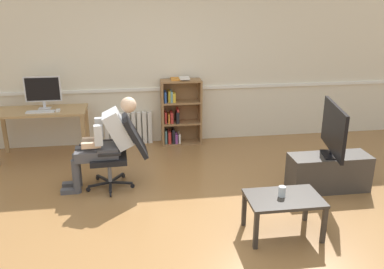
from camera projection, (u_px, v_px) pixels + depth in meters
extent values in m
plane|color=olive|center=(190.00, 216.00, 4.77)|extent=(18.00, 18.00, 0.00)
cube|color=beige|center=(167.00, 62.00, 6.81)|extent=(12.00, 0.10, 2.70)
cube|color=white|center=(168.00, 89.00, 6.89)|extent=(12.00, 0.03, 0.05)
cube|color=tan|center=(84.00, 138.00, 6.23)|extent=(0.06, 0.06, 0.72)
cube|color=tan|center=(87.00, 127.00, 6.73)|extent=(0.06, 0.06, 0.72)
cube|color=tan|center=(5.00, 131.00, 6.55)|extent=(0.06, 0.06, 0.72)
cube|color=tan|center=(40.00, 111.00, 6.27)|extent=(1.36, 0.61, 0.04)
cube|color=silver|center=(45.00, 108.00, 6.32)|extent=(0.18, 0.14, 0.01)
cube|color=silver|center=(45.00, 105.00, 6.32)|extent=(0.04, 0.02, 0.10)
cube|color=silver|center=(43.00, 89.00, 6.24)|extent=(0.54, 0.02, 0.39)
cube|color=black|center=(42.00, 89.00, 6.23)|extent=(0.49, 0.00, 0.35)
cube|color=white|center=(40.00, 112.00, 6.13)|extent=(0.41, 0.12, 0.02)
cube|color=white|center=(58.00, 110.00, 6.18)|extent=(0.06, 0.10, 0.03)
cube|color=olive|center=(162.00, 113.00, 6.84)|extent=(0.03, 0.28, 1.10)
cube|color=olive|center=(200.00, 112.00, 6.93)|extent=(0.03, 0.28, 1.10)
cube|color=olive|center=(180.00, 110.00, 7.01)|extent=(0.63, 0.02, 1.10)
cube|color=olive|center=(182.00, 142.00, 7.06)|extent=(0.60, 0.28, 0.03)
cube|color=olive|center=(181.00, 123.00, 6.94)|extent=(0.60, 0.28, 0.03)
cube|color=olive|center=(181.00, 102.00, 6.82)|extent=(0.60, 0.28, 0.03)
cube|color=olive|center=(181.00, 81.00, 6.71)|extent=(0.60, 0.28, 0.03)
cube|color=#6699A3|center=(166.00, 136.00, 7.00)|extent=(0.03, 0.19, 0.22)
cube|color=red|center=(165.00, 117.00, 6.88)|extent=(0.03, 0.19, 0.19)
cube|color=#2D519E|center=(165.00, 97.00, 6.74)|extent=(0.03, 0.19, 0.18)
cube|color=red|center=(169.00, 137.00, 6.99)|extent=(0.05, 0.19, 0.21)
cube|color=orange|center=(169.00, 118.00, 6.88)|extent=(0.03, 0.19, 0.16)
cube|color=gold|center=(169.00, 96.00, 6.78)|extent=(0.04, 0.19, 0.18)
cube|color=black|center=(173.00, 136.00, 6.99)|extent=(0.04, 0.19, 0.24)
cube|color=red|center=(171.00, 117.00, 6.89)|extent=(0.05, 0.19, 0.18)
cube|color=#6699A3|center=(171.00, 96.00, 6.76)|extent=(0.03, 0.19, 0.19)
cube|color=#89428E|center=(176.00, 138.00, 7.00)|extent=(0.04, 0.19, 0.16)
cube|color=red|center=(178.00, 115.00, 6.90)|extent=(0.03, 0.19, 0.24)
cube|color=gold|center=(174.00, 97.00, 6.78)|extent=(0.05, 0.19, 0.15)
cube|color=white|center=(179.00, 137.00, 7.03)|extent=(0.03, 0.19, 0.15)
cube|color=black|center=(177.00, 117.00, 6.88)|extent=(0.05, 0.19, 0.19)
cube|color=orange|center=(176.00, 79.00, 6.71)|extent=(0.16, 0.22, 0.02)
cube|color=white|center=(184.00, 78.00, 6.66)|extent=(0.16, 0.22, 0.02)
cube|color=white|center=(107.00, 129.00, 6.91)|extent=(0.07, 0.08, 0.55)
cube|color=white|center=(112.00, 129.00, 6.93)|extent=(0.07, 0.08, 0.55)
cube|color=white|center=(118.00, 129.00, 6.94)|extent=(0.07, 0.08, 0.55)
cube|color=white|center=(123.00, 128.00, 6.95)|extent=(0.07, 0.08, 0.55)
cube|color=white|center=(128.00, 128.00, 6.96)|extent=(0.07, 0.08, 0.55)
cube|color=white|center=(134.00, 128.00, 6.98)|extent=(0.07, 0.08, 0.55)
cube|color=white|center=(139.00, 128.00, 6.99)|extent=(0.07, 0.08, 0.55)
cube|color=white|center=(145.00, 127.00, 7.00)|extent=(0.07, 0.08, 0.55)
cube|color=white|center=(150.00, 127.00, 7.01)|extent=(0.07, 0.08, 0.55)
cube|color=black|center=(110.00, 187.00, 5.34)|extent=(0.05, 0.30, 0.02)
cylinder|color=black|center=(111.00, 195.00, 5.21)|extent=(0.02, 0.06, 0.06)
cube|color=black|center=(121.00, 183.00, 5.46)|extent=(0.30, 0.12, 0.02)
cylinder|color=black|center=(133.00, 186.00, 5.45)|extent=(0.06, 0.04, 0.06)
cube|color=black|center=(117.00, 178.00, 5.60)|extent=(0.20, 0.27, 0.02)
cylinder|color=black|center=(123.00, 176.00, 5.74)|extent=(0.05, 0.06, 0.06)
cube|color=black|center=(104.00, 179.00, 5.57)|extent=(0.21, 0.26, 0.02)
cylinder|color=black|center=(98.00, 178.00, 5.68)|extent=(0.05, 0.06, 0.06)
cube|color=black|center=(99.00, 184.00, 5.41)|extent=(0.29, 0.14, 0.02)
cylinder|color=black|center=(88.00, 189.00, 5.35)|extent=(0.06, 0.04, 0.06)
cylinder|color=gray|center=(110.00, 171.00, 5.42)|extent=(0.05, 0.05, 0.30)
cube|color=black|center=(109.00, 158.00, 5.36)|extent=(0.48, 0.48, 0.07)
cube|color=black|center=(135.00, 136.00, 5.33)|extent=(0.32, 0.45, 0.53)
cube|color=black|center=(110.00, 141.00, 5.56)|extent=(0.28, 0.05, 0.03)
cube|color=black|center=(109.00, 155.00, 5.08)|extent=(0.28, 0.05, 0.03)
cube|color=#4C4C51|center=(108.00, 150.00, 5.33)|extent=(0.27, 0.35, 0.14)
cube|color=silver|center=(118.00, 129.00, 5.26)|extent=(0.40, 0.35, 0.52)
sphere|color=beige|center=(128.00, 105.00, 5.18)|extent=(0.20, 0.20, 0.20)
cube|color=black|center=(85.00, 145.00, 5.25)|extent=(0.15, 0.04, 0.02)
cube|color=#4C4C51|center=(92.00, 151.00, 5.39)|extent=(0.42, 0.15, 0.13)
cylinder|color=#4C4C51|center=(77.00, 170.00, 5.44)|extent=(0.10, 0.10, 0.46)
cube|color=#4C4C51|center=(71.00, 184.00, 5.49)|extent=(0.22, 0.10, 0.06)
cube|color=#4C4C51|center=(91.00, 157.00, 5.21)|extent=(0.42, 0.15, 0.13)
cylinder|color=#4C4C51|center=(76.00, 176.00, 5.26)|extent=(0.10, 0.10, 0.46)
cube|color=#4C4C51|center=(70.00, 191.00, 5.30)|extent=(0.22, 0.10, 0.06)
cube|color=silver|center=(99.00, 127.00, 5.37)|extent=(0.10, 0.08, 0.26)
cube|color=beige|center=(92.00, 140.00, 5.34)|extent=(0.24, 0.08, 0.07)
cube|color=silver|center=(98.00, 135.00, 5.07)|extent=(0.10, 0.08, 0.26)
cube|color=beige|center=(91.00, 145.00, 5.16)|extent=(0.24, 0.08, 0.07)
cube|color=#3D3833|center=(328.00, 172.00, 5.35)|extent=(1.04, 0.38, 0.47)
cube|color=black|center=(331.00, 155.00, 5.27)|extent=(0.26, 0.35, 0.02)
cylinder|color=black|center=(331.00, 152.00, 5.26)|extent=(0.04, 0.04, 0.05)
cube|color=black|center=(334.00, 128.00, 5.16)|extent=(0.24, 0.97, 0.59)
cube|color=#B7D1F9|center=(336.00, 128.00, 5.15)|extent=(0.20, 0.90, 0.54)
cube|color=#332D28|center=(256.00, 231.00, 4.11)|extent=(0.04, 0.04, 0.40)
cube|color=#332D28|center=(324.00, 225.00, 4.21)|extent=(0.04, 0.04, 0.40)
cube|color=#332D28|center=(306.00, 204.00, 4.63)|extent=(0.04, 0.04, 0.40)
cube|color=#332D28|center=(244.00, 209.00, 4.53)|extent=(0.04, 0.04, 0.40)
cube|color=#332D28|center=(284.00, 198.00, 4.30)|extent=(0.78, 0.51, 0.03)
cylinder|color=silver|center=(282.00, 191.00, 4.29)|extent=(0.07, 0.07, 0.11)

